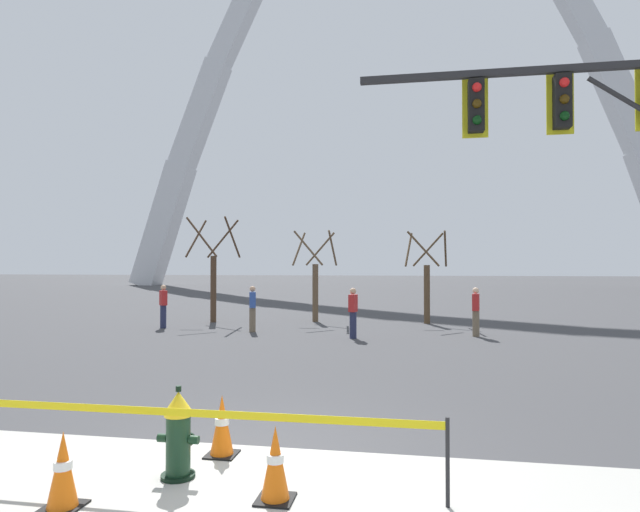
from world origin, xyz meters
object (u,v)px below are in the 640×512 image
at_px(traffic_signal_gantry, 631,145).
at_px(monument_arch, 395,84).
at_px(pedestrian_near_trees, 253,308).
at_px(traffic_cone_mid_sidewalk, 222,426).
at_px(traffic_cone_by_hydrant, 275,464).
at_px(traffic_cone_curb_edge, 63,471).
at_px(fire_hydrant, 179,434).
at_px(pedestrian_walking_right, 476,311).
at_px(pedestrian_standing_center, 353,312).
at_px(pedestrian_walking_left, 163,306).

distance_m(traffic_signal_gantry, monument_arch, 53.00).
xyz_separation_m(monument_arch, pedestrian_near_trees, (-3.72, -41.23, -21.82)).
bearing_deg(traffic_cone_mid_sidewalk, traffic_cone_by_hydrant, -48.58).
bearing_deg(traffic_cone_curb_edge, pedestrian_near_trees, 99.50).
xyz_separation_m(traffic_cone_mid_sidewalk, traffic_signal_gantry, (5.82, 3.28, 3.91)).
height_order(traffic_cone_by_hydrant, monument_arch, monument_arch).
height_order(fire_hydrant, pedestrian_walking_right, pedestrian_walking_right).
height_order(pedestrian_walking_right, pedestrian_near_trees, same).
xyz_separation_m(fire_hydrant, traffic_cone_mid_sidewalk, (0.23, 0.70, -0.11)).
bearing_deg(traffic_signal_gantry, pedestrian_standing_center, 126.80).
distance_m(monument_arch, pedestrian_walking_left, 46.75).
xyz_separation_m(traffic_cone_mid_sidewalk, monument_arch, (0.55, 52.71, 22.28)).
relative_size(traffic_cone_mid_sidewalk, pedestrian_standing_center, 0.46).
xyz_separation_m(traffic_cone_mid_sidewalk, pedestrian_standing_center, (0.44, 10.47, 0.46)).
xyz_separation_m(traffic_signal_gantry, pedestrian_standing_center, (-5.38, 7.19, -3.45)).
bearing_deg(pedestrian_walking_right, pedestrian_standing_center, -164.06).
distance_m(traffic_cone_by_hydrant, pedestrian_walking_left, 15.18).
bearing_deg(pedestrian_walking_left, traffic_signal_gantry, -34.80).
distance_m(traffic_cone_mid_sidewalk, pedestrian_standing_center, 10.49).
bearing_deg(pedestrian_near_trees, fire_hydrant, -76.45).
bearing_deg(pedestrian_near_trees, pedestrian_walking_right, 0.68).
xyz_separation_m(pedestrian_walking_right, pedestrian_near_trees, (-7.49, -0.09, 0.00)).
bearing_deg(monument_arch, pedestrian_walking_left, -100.16).
relative_size(traffic_cone_mid_sidewalk, pedestrian_walking_right, 0.46).
relative_size(traffic_cone_mid_sidewalk, monument_arch, 0.01).
relative_size(traffic_signal_gantry, monument_arch, 0.10).
bearing_deg(traffic_cone_mid_sidewalk, traffic_cone_curb_edge, -121.94).
bearing_deg(pedestrian_standing_center, traffic_cone_mid_sidewalk, -92.43).
xyz_separation_m(traffic_cone_mid_sidewalk, traffic_cone_curb_edge, (-0.98, -1.57, 0.00)).
distance_m(traffic_cone_by_hydrant, traffic_cone_curb_edge, 1.99).
distance_m(traffic_cone_by_hydrant, monument_arch, 58.21).
bearing_deg(traffic_cone_mid_sidewalk, fire_hydrant, -107.96).
bearing_deg(monument_arch, fire_hydrant, -90.83).
distance_m(traffic_cone_mid_sidewalk, traffic_cone_curb_edge, 1.86).
relative_size(fire_hydrant, traffic_cone_by_hydrant, 1.36).
xyz_separation_m(traffic_cone_curb_edge, pedestrian_standing_center, (1.43, 12.04, 0.46)).
distance_m(monument_arch, pedestrian_near_trees, 46.79).
bearing_deg(traffic_cone_mid_sidewalk, pedestrian_standing_center, 87.57).
relative_size(traffic_cone_mid_sidewalk, traffic_cone_curb_edge, 1.00).
distance_m(traffic_signal_gantry, pedestrian_near_trees, 12.65).
bearing_deg(pedestrian_standing_center, monument_arch, 89.86).
height_order(traffic_cone_curb_edge, pedestrian_standing_center, pedestrian_standing_center).
bearing_deg(traffic_signal_gantry, traffic_cone_mid_sidewalk, -150.60).
bearing_deg(monument_arch, traffic_cone_curb_edge, -91.62).
bearing_deg(fire_hydrant, traffic_cone_by_hydrant, -17.21).
height_order(traffic_cone_mid_sidewalk, pedestrian_standing_center, pedestrian_standing_center).
bearing_deg(pedestrian_walking_right, pedestrian_near_trees, -179.32).
bearing_deg(traffic_cone_mid_sidewalk, monument_arch, 89.40).
distance_m(traffic_cone_by_hydrant, traffic_cone_mid_sidewalk, 1.42).
bearing_deg(pedestrian_standing_center, pedestrian_near_trees, 164.25).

